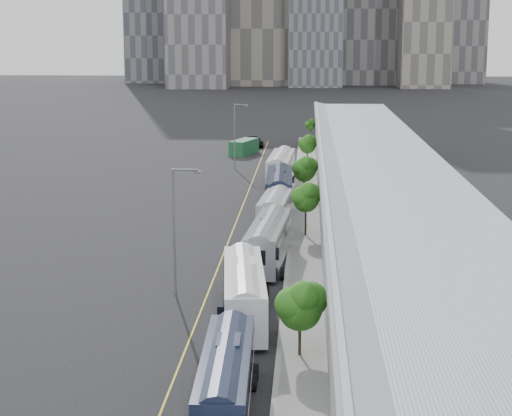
# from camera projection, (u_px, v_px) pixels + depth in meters

# --- Properties ---
(sidewalk) EXTENTS (10.00, 170.00, 0.12)m
(sidewalk) POSITION_uv_depth(u_px,v_px,m) (344.00, 249.00, 75.83)
(sidewalk) COLOR gray
(sidewalk) RESTS_ON ground
(lane_line) EXTENTS (0.12, 160.00, 0.02)m
(lane_line) POSITION_uv_depth(u_px,v_px,m) (226.00, 248.00, 76.48)
(lane_line) COLOR gold
(lane_line) RESTS_ON ground
(depot) EXTENTS (12.45, 160.40, 7.20)m
(depot) POSITION_uv_depth(u_px,v_px,m) (390.00, 212.00, 74.91)
(depot) COLOR gray
(depot) RESTS_ON ground
(bus_1) EXTENTS (2.81, 12.06, 3.51)m
(bus_1) POSITION_uv_depth(u_px,v_px,m) (226.00, 387.00, 42.41)
(bus_1) COLOR #171E34
(bus_1) RESTS_ON ground
(bus_2) EXTENTS (3.84, 13.12, 3.78)m
(bus_2) POSITION_uv_depth(u_px,v_px,m) (244.00, 297.00, 56.62)
(bus_2) COLOR silver
(bus_2) RESTS_ON ground
(bus_3) EXTENTS (3.53, 13.19, 3.81)m
(bus_3) POSITION_uv_depth(u_px,v_px,m) (268.00, 245.00, 70.76)
(bus_3) COLOR slate
(bus_3) RESTS_ON ground
(bus_4) EXTENTS (3.41, 12.72, 3.68)m
(bus_4) POSITION_uv_depth(u_px,v_px,m) (276.00, 212.00, 84.44)
(bus_4) COLOR #A3A7AD
(bus_4) RESTS_ON ground
(bus_5) EXTENTS (3.09, 13.79, 4.01)m
(bus_5) POSITION_uv_depth(u_px,v_px,m) (279.00, 192.00, 94.48)
(bus_5) COLOR black
(bus_5) RESTS_ON ground
(bus_6) EXTENTS (3.39, 13.84, 4.01)m
(bus_6) POSITION_uv_depth(u_px,v_px,m) (281.00, 170.00, 109.94)
(bus_6) COLOR silver
(bus_6) RESTS_ON ground
(tree_1) EXTENTS (2.63, 2.63, 4.66)m
(tree_1) POSITION_uv_depth(u_px,v_px,m) (300.00, 302.00, 49.87)
(tree_1) COLOR black
(tree_1) RESTS_ON ground
(tree_2) EXTENTS (2.42, 2.42, 5.13)m
(tree_2) POSITION_uv_depth(u_px,v_px,m) (306.00, 196.00, 80.09)
(tree_2) COLOR black
(tree_2) RESTS_ON ground
(tree_3) EXTENTS (2.71, 2.71, 4.54)m
(tree_3) POSITION_uv_depth(u_px,v_px,m) (304.00, 167.00, 102.49)
(tree_3) COLOR black
(tree_3) RESTS_ON ground
(tree_4) EXTENTS (2.31, 2.31, 4.69)m
(tree_4) POSITION_uv_depth(u_px,v_px,m) (308.00, 143.00, 122.76)
(tree_4) COLOR black
(tree_4) RESTS_ON ground
(tree_5) EXTENTS (1.41, 1.41, 4.46)m
(tree_5) POSITION_uv_depth(u_px,v_px,m) (311.00, 126.00, 145.96)
(tree_5) COLOR black
(tree_5) RESTS_ON ground
(street_lamp_near) EXTENTS (2.04, 0.22, 9.36)m
(street_lamp_near) POSITION_uv_depth(u_px,v_px,m) (177.00, 223.00, 61.55)
(street_lamp_near) COLOR #59595E
(street_lamp_near) RESTS_ON ground
(street_lamp_far) EXTENTS (2.04, 0.22, 9.30)m
(street_lamp_far) POSITION_uv_depth(u_px,v_px,m) (236.00, 132.00, 120.92)
(street_lamp_far) COLOR #59595E
(street_lamp_far) RESTS_ON ground
(shipping_container) EXTENTS (4.46, 7.31, 2.39)m
(shipping_container) POSITION_uv_depth(u_px,v_px,m) (244.00, 147.00, 137.01)
(shipping_container) COLOR #164727
(shipping_container) RESTS_ON ground
(suv) EXTENTS (4.03, 6.85, 1.79)m
(suv) POSITION_uv_depth(u_px,v_px,m) (253.00, 142.00, 146.63)
(suv) COLOR black
(suv) RESTS_ON ground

